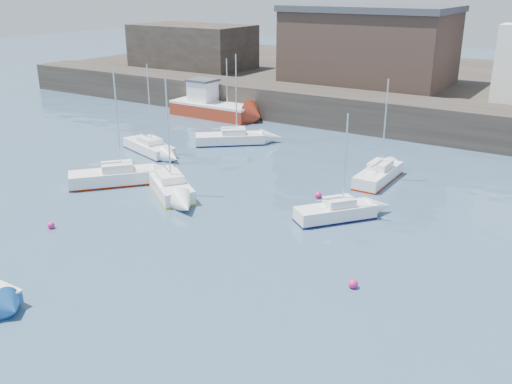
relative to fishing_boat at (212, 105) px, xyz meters
The scene contains 15 objects.
water 36.07m from the fishing_boat, 60.90° to the right, with size 220.00×220.00×0.00m, color #2D4760.
quay_wall 17.88m from the fishing_boat, 11.28° to the left, with size 90.00×5.00×3.00m, color #28231E.
land_strip 27.74m from the fishing_boat, 50.80° to the left, with size 90.00×32.00×2.80m, color #28231E.
warehouse 17.19m from the fishing_boat, 44.91° to the left, with size 16.40×10.40×7.60m.
bldg_west 15.40m from the fishing_boat, 134.92° to the left, with size 14.00×8.00×5.00m.
fishing_boat is the anchor object (origin of this frame).
sailboat_a 20.87m from the fishing_boat, 71.47° to the right, with size 5.12×5.49×7.41m.
sailboat_b 21.83m from the fishing_boat, 60.62° to the right, with size 5.87×4.97×7.57m.
sailboat_c 27.73m from the fishing_boat, 39.04° to the right, with size 4.00×4.51×6.04m.
sailboat_e 13.48m from the fishing_boat, 74.84° to the right, with size 5.63×3.33×6.90m.
sailboat_f 23.39m from the fishing_boat, 25.12° to the right, with size 1.67×5.21×6.77m.
sailboat_h 10.59m from the fishing_boat, 45.17° to the right, with size 5.49×5.01×7.27m.
buoy_near 28.32m from the fishing_boat, 71.46° to the right, with size 0.39×0.39×0.39m, color #DE1E73.
buoy_mid 34.99m from the fishing_boat, 43.40° to the right, with size 0.43×0.43×0.43m, color #DE1E73.
buoy_far 24.32m from the fishing_boat, 37.86° to the right, with size 0.43×0.43×0.43m, color #DE1E73.
Camera 1 is at (16.01, -13.33, 12.57)m, focal length 40.00 mm.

